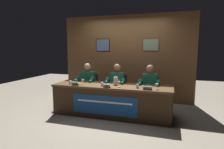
# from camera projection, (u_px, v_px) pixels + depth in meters

# --- Properties ---
(ground_plane) EXTENTS (12.00, 12.00, 0.00)m
(ground_plane) POSITION_uv_depth(u_px,v_px,m) (112.00, 114.00, 4.63)
(ground_plane) COLOR gray
(wall_back_panelled) EXTENTS (4.03, 0.14, 2.60)m
(wall_back_panelled) POSITION_uv_depth(u_px,v_px,m) (126.00, 58.00, 5.84)
(wall_back_panelled) COLOR brown
(wall_back_panelled) RESTS_ON ground_plane
(conference_table) EXTENTS (2.83, 0.82, 0.74)m
(conference_table) POSITION_uv_depth(u_px,v_px,m) (111.00, 96.00, 4.46)
(conference_table) COLOR brown
(conference_table) RESTS_ON ground_plane
(chair_left) EXTENTS (0.44, 0.45, 0.88)m
(chair_left) POSITION_uv_depth(u_px,v_px,m) (90.00, 90.00, 5.37)
(chair_left) COLOR black
(chair_left) RESTS_ON ground_plane
(panelist_left) EXTENTS (0.51, 0.48, 1.21)m
(panelist_left) POSITION_uv_depth(u_px,v_px,m) (87.00, 82.00, 5.15)
(panelist_left) COLOR black
(panelist_left) RESTS_ON ground_plane
(nameplate_left) EXTENTS (0.20, 0.06, 0.08)m
(nameplate_left) POSITION_uv_depth(u_px,v_px,m) (75.00, 83.00, 4.48)
(nameplate_left) COLOR white
(nameplate_left) RESTS_ON conference_table
(juice_glass_left) EXTENTS (0.06, 0.06, 0.12)m
(juice_glass_left) POSITION_uv_depth(u_px,v_px,m) (83.00, 81.00, 4.58)
(juice_glass_left) COLOR white
(juice_glass_left) RESTS_ON conference_table
(water_cup_left) EXTENTS (0.06, 0.06, 0.08)m
(water_cup_left) POSITION_uv_depth(u_px,v_px,m) (70.00, 82.00, 4.63)
(water_cup_left) COLOR silver
(water_cup_left) RESTS_ON conference_table
(chair_center) EXTENTS (0.44, 0.45, 0.88)m
(chair_center) POSITION_uv_depth(u_px,v_px,m) (118.00, 92.00, 5.13)
(chair_center) COLOR black
(chair_center) RESTS_ON ground_plane
(panelist_center) EXTENTS (0.51, 0.48, 1.21)m
(panelist_center) POSITION_uv_depth(u_px,v_px,m) (117.00, 83.00, 4.90)
(panelist_center) COLOR black
(panelist_center) RESTS_ON ground_plane
(nameplate_center) EXTENTS (0.17, 0.06, 0.08)m
(nameplate_center) POSITION_uv_depth(u_px,v_px,m) (107.00, 86.00, 4.23)
(nameplate_center) COLOR white
(nameplate_center) RESTS_ON conference_table
(juice_glass_center) EXTENTS (0.06, 0.06, 0.12)m
(juice_glass_center) POSITION_uv_depth(u_px,v_px,m) (119.00, 83.00, 4.30)
(juice_glass_center) COLOR white
(juice_glass_center) RESTS_ON conference_table
(water_cup_center) EXTENTS (0.06, 0.06, 0.08)m
(water_cup_center) POSITION_uv_depth(u_px,v_px,m) (102.00, 84.00, 4.39)
(water_cup_center) COLOR silver
(water_cup_center) RESTS_ON conference_table
(chair_right) EXTENTS (0.44, 0.45, 0.88)m
(chair_right) POSITION_uv_depth(u_px,v_px,m) (150.00, 94.00, 4.88)
(chair_right) COLOR black
(chair_right) RESTS_ON ground_plane
(panelist_right) EXTENTS (0.51, 0.48, 1.21)m
(panelist_right) POSITION_uv_depth(u_px,v_px,m) (149.00, 85.00, 4.65)
(panelist_right) COLOR black
(panelist_right) RESTS_ON ground_plane
(nameplate_right) EXTENTS (0.19, 0.06, 0.08)m
(nameplate_right) POSITION_uv_depth(u_px,v_px,m) (147.00, 88.00, 3.99)
(nameplate_right) COLOR white
(nameplate_right) RESTS_ON conference_table
(juice_glass_right) EXTENTS (0.06, 0.06, 0.12)m
(juice_glass_right) POSITION_uv_depth(u_px,v_px,m) (157.00, 85.00, 4.02)
(juice_glass_right) COLOR white
(juice_glass_right) RESTS_ON conference_table
(water_cup_right) EXTENTS (0.06, 0.06, 0.08)m
(water_cup_right) POSITION_uv_depth(u_px,v_px,m) (138.00, 86.00, 4.16)
(water_cup_right) COLOR silver
(water_cup_right) RESTS_ON conference_table
(water_pitcher_central) EXTENTS (0.15, 0.10, 0.21)m
(water_pitcher_central) POSITION_uv_depth(u_px,v_px,m) (116.00, 81.00, 4.52)
(water_pitcher_central) COLOR silver
(water_pitcher_central) RESTS_ON conference_table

